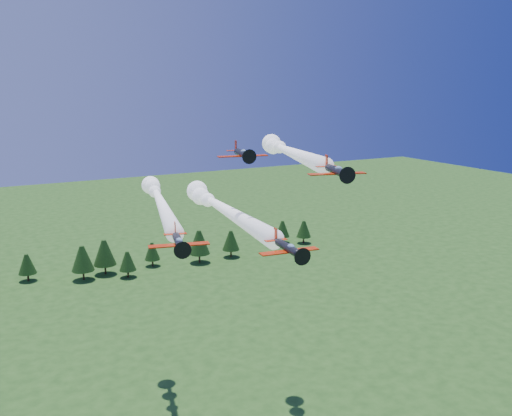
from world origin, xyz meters
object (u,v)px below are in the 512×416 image
plane_lead (221,207)px  plane_left (160,200)px  plane_slot (242,154)px  plane_right (288,151)px

plane_lead → plane_left: (-4.57, 16.35, -1.36)m
plane_left → plane_slot: (4.85, -23.16, 10.47)m
plane_lead → plane_right: size_ratio=1.05×
plane_lead → plane_left: plane_lead is taller
plane_lead → plane_right: (15.30, 5.29, 7.47)m
plane_lead → plane_slot: size_ratio=5.41×
plane_slot → plane_right: bearing=50.6°
plane_right → plane_left: bearing=166.4°
plane_left → plane_lead: bearing=-60.6°
plane_right → plane_slot: size_ratio=5.16×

